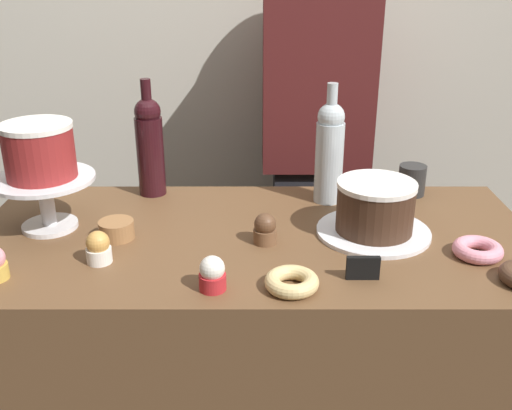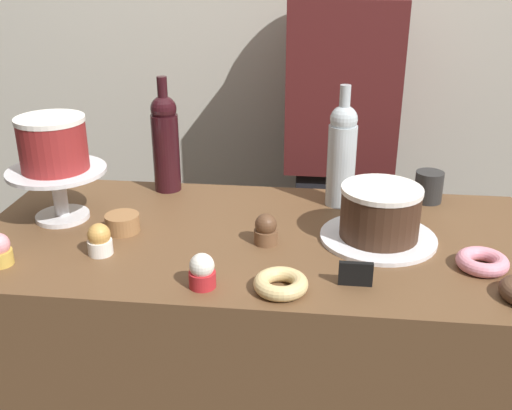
{
  "view_description": "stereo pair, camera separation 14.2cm",
  "coord_description": "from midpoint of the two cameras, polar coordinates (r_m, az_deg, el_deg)",
  "views": [
    {
      "loc": [
        0.01,
        -1.31,
        1.53
      ],
      "look_at": [
        0.0,
        0.0,
        0.97
      ],
      "focal_mm": 41.97,
      "sensor_mm": 36.0,
      "label": 1
    },
    {
      "loc": [
        0.15,
        -1.3,
        1.53
      ],
      "look_at": [
        0.0,
        0.0,
        0.97
      ],
      "focal_mm": 41.97,
      "sensor_mm": 36.0,
      "label": 2
    }
  ],
  "objects": [
    {
      "name": "cake_stand_pedestal",
      "position": [
        1.57,
        -15.89,
        1.81
      ],
      "size": [
        0.25,
        0.25,
        0.13
      ],
      "color": "silver",
      "rests_on": "display_counter"
    },
    {
      "name": "donut_pink",
      "position": [
        1.41,
        23.5,
        -5.06
      ],
      "size": [
        0.11,
        0.11,
        0.03
      ],
      "color": "pink",
      "rests_on": "display_counter"
    },
    {
      "name": "wine_bottle_clear",
      "position": [
        1.61,
        10.71,
        4.8
      ],
      "size": [
        0.08,
        0.08,
        0.33
      ],
      "color": "#B2BCC1",
      "rests_on": "display_counter"
    },
    {
      "name": "display_counter",
      "position": [
        1.7,
        2.5,
        -16.67
      ],
      "size": [
        1.37,
        0.65,
        0.89
      ],
      "color": "brown",
      "rests_on": "ground_plane"
    },
    {
      "name": "price_sign_chalkboard",
      "position": [
        1.26,
        12.7,
        -6.5
      ],
      "size": [
        0.07,
        0.01,
        0.05
      ],
      "color": "black",
      "rests_on": "display_counter"
    },
    {
      "name": "silver_serving_platter",
      "position": [
        1.47,
        14.28,
        -3.1
      ],
      "size": [
        0.28,
        0.28,
        0.01
      ],
      "color": "white",
      "rests_on": "display_counter"
    },
    {
      "name": "donut_glazed",
      "position": [
        1.22,
        5.73,
        -7.57
      ],
      "size": [
        0.11,
        0.11,
        0.03
      ],
      "color": "#E0C17F",
      "rests_on": "display_counter"
    },
    {
      "name": "wine_bottle_dark_red",
      "position": [
        1.69,
        -6.26,
        6.02
      ],
      "size": [
        0.08,
        0.08,
        0.33
      ],
      "color": "black",
      "rests_on": "display_counter"
    },
    {
      "name": "cupcake_vanilla",
      "position": [
        1.22,
        -1.85,
        -6.44
      ],
      "size": [
        0.06,
        0.06,
        0.07
      ],
      "color": "red",
      "rests_on": "display_counter"
    },
    {
      "name": "cupcake_chocolate",
      "position": [
        1.4,
        3.85,
        -2.43
      ],
      "size": [
        0.06,
        0.06,
        0.07
      ],
      "color": "brown",
      "rests_on": "display_counter"
    },
    {
      "name": "cookie_stack",
      "position": [
        1.48,
        -9.97,
        -1.77
      ],
      "size": [
        0.08,
        0.08,
        0.04
      ],
      "color": "olive",
      "rests_on": "display_counter"
    },
    {
      "name": "coffee_cup_ceramic",
      "position": [
        1.72,
        18.44,
        1.62
      ],
      "size": [
        0.08,
        0.08,
        0.08
      ],
      "color": "#282828",
      "rests_on": "display_counter"
    },
    {
      "name": "back_wall",
      "position": [
        2.22,
        4.67,
        17.01
      ],
      "size": [
        6.0,
        0.05,
        2.6
      ],
      "color": "#BCB7A8",
      "rests_on": "ground_plane"
    },
    {
      "name": "chocolate_round_cake",
      "position": [
        1.45,
        14.53,
        -0.71
      ],
      "size": [
        0.19,
        0.19,
        0.12
      ],
      "color": "#3D2619",
      "rests_on": "silver_serving_platter"
    },
    {
      "name": "cupcake_caramel",
      "position": [
        1.38,
        -11.87,
        -3.35
      ],
      "size": [
        0.06,
        0.06,
        0.07
      ],
      "color": "white",
      "rests_on": "display_counter"
    },
    {
      "name": "barista_figure",
      "position": [
        2.08,
        9.77,
        3.33
      ],
      "size": [
        0.36,
        0.22,
        1.6
      ],
      "color": "black",
      "rests_on": "ground_plane"
    },
    {
      "name": "white_layer_cake",
      "position": [
        1.53,
        -16.33,
        5.61
      ],
      "size": [
        0.17,
        0.17,
        0.13
      ],
      "color": "maroon",
      "rests_on": "cake_stand_pedestal"
    }
  ]
}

